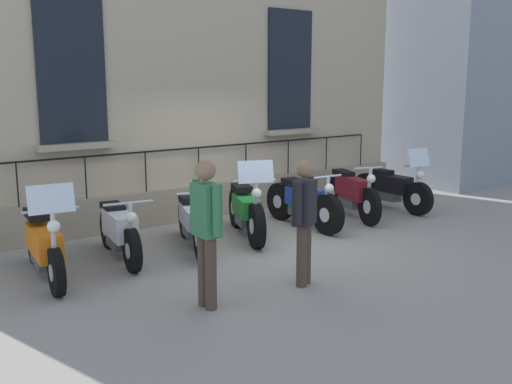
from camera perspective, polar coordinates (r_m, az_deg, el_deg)
ground_plane at (r=9.89m, az=0.92°, el=-4.78°), size 60.00×60.00×0.00m
building_facade at (r=11.66m, az=-6.88°, el=17.15°), size 0.82×10.58×8.15m
motorcycle_orange at (r=8.47m, az=-19.64°, el=-4.94°), size 2.14×0.73×1.40m
motorcycle_white at (r=9.08m, az=-12.97°, el=-3.69°), size 2.00×0.77×0.98m
motorcycle_silver at (r=9.49m, az=-6.09°, el=-2.88°), size 2.01×0.96×1.02m
motorcycle_green at (r=10.08m, az=-0.94°, el=-1.86°), size 2.02×1.04×1.40m
motorcycle_blue at (r=10.82m, az=4.58°, el=-1.10°), size 2.09×0.74×1.02m
motorcycle_maroon at (r=11.66m, az=9.15°, el=-0.16°), size 2.07×0.86×1.08m
motorcycle_black at (r=12.54m, az=12.94°, el=0.33°), size 2.06×0.70×1.33m
pedestrian_standing at (r=6.88m, az=-4.78°, el=-3.18°), size 0.53×0.24×1.76m
pedestrian_walking at (r=7.66m, az=4.67°, el=-2.32°), size 0.37×0.47×1.64m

